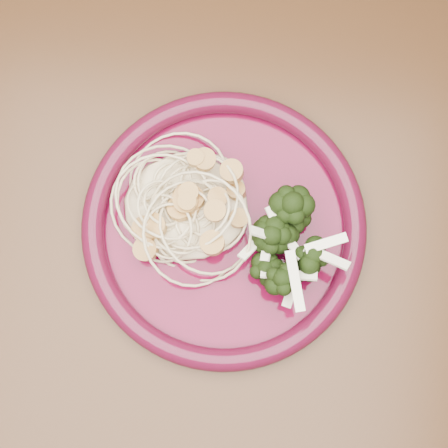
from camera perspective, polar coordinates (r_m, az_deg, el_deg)
dining_table at (r=0.68m, az=0.19°, el=-4.70°), size 1.20×0.80×0.75m
dinner_plate at (r=0.57m, az=-0.00°, el=-0.21°), size 0.34×0.34×0.02m
spaghetti_pile at (r=0.57m, az=-3.53°, el=1.79°), size 0.14×0.14×0.03m
scallop_cluster at (r=0.54m, az=-3.73°, el=2.56°), size 0.14×0.14×0.04m
broccoli_pile at (r=0.56m, az=4.43°, el=-2.14°), size 0.11×0.14×0.04m
onion_garnish at (r=0.53m, az=4.65°, el=-1.66°), size 0.08×0.09×0.04m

